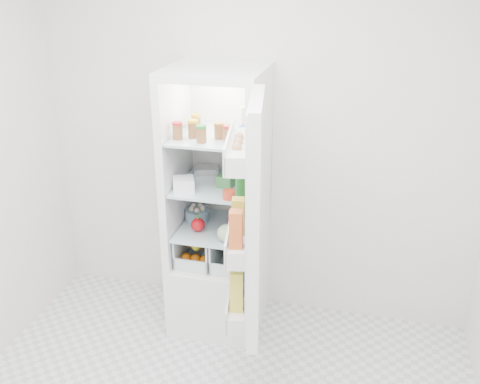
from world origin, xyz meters
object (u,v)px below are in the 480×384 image
(refrigerator, at_px, (220,234))
(mushroom_bowl, at_px, (197,215))
(red_cabbage, at_px, (239,222))
(fridge_door, at_px, (250,224))

(refrigerator, height_order, mushroom_bowl, refrigerator)
(red_cabbage, height_order, fridge_door, fridge_door)
(refrigerator, xyz_separation_m, red_cabbage, (0.15, -0.11, 0.16))
(mushroom_bowl, bearing_deg, refrigerator, -2.79)
(refrigerator, height_order, fridge_door, refrigerator)
(refrigerator, relative_size, red_cabbage, 11.61)
(mushroom_bowl, distance_m, fridge_door, 0.88)
(fridge_door, bearing_deg, red_cabbage, 10.55)
(refrigerator, bearing_deg, mushroom_bowl, 177.21)
(refrigerator, xyz_separation_m, fridge_door, (0.35, -0.63, 0.43))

